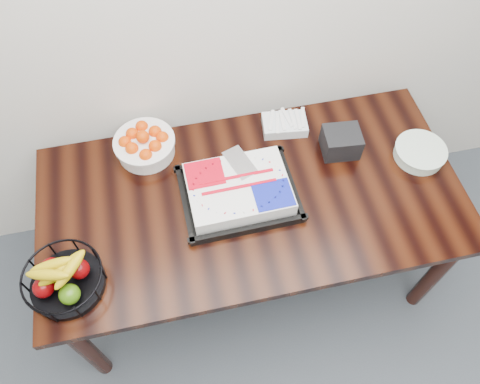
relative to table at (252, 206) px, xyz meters
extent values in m
plane|color=silver|center=(0.00, 0.50, 0.69)|extent=(5.00, 0.00, 5.00)
cube|color=black|center=(0.00, 0.00, 0.07)|extent=(1.80, 0.90, 0.04)
cylinder|color=black|center=(-0.82, -0.37, -0.31)|extent=(0.07, 0.07, 0.71)
cylinder|color=black|center=(-0.82, 0.37, -0.31)|extent=(0.07, 0.07, 0.71)
cylinder|color=black|center=(0.82, -0.37, -0.31)|extent=(0.07, 0.07, 0.71)
cylinder|color=black|center=(0.82, 0.37, -0.31)|extent=(0.07, 0.07, 0.71)
cube|color=black|center=(-0.06, 0.01, 0.10)|extent=(0.48, 0.38, 0.02)
cube|color=white|center=(-0.06, 0.01, 0.14)|extent=(0.42, 0.32, 0.07)
cube|color=red|center=(-0.18, 0.09, 0.18)|extent=(0.16, 0.14, 0.00)
cube|color=#0E199F|center=(0.07, -0.07, 0.18)|extent=(0.16, 0.14, 0.00)
cube|color=silver|center=(-0.03, 0.11, 0.18)|extent=(0.13, 0.18, 0.00)
cylinder|color=white|center=(-0.41, 0.33, 0.13)|extent=(0.25, 0.25, 0.08)
cylinder|color=white|center=(-0.41, 0.33, 0.16)|extent=(0.27, 0.27, 0.01)
cylinder|color=black|center=(-0.77, -0.24, 0.10)|extent=(0.28, 0.28, 0.03)
torus|color=black|center=(-0.77, -0.24, 0.18)|extent=(0.30, 0.30, 0.01)
cylinder|color=white|center=(0.77, 0.04, 0.11)|extent=(0.22, 0.22, 0.05)
cylinder|color=white|center=(0.77, 0.04, 0.14)|extent=(0.23, 0.23, 0.01)
cube|color=silver|center=(0.23, 0.33, 0.11)|extent=(0.22, 0.16, 0.05)
cube|color=black|center=(0.44, 0.15, 0.14)|extent=(0.17, 0.15, 0.11)
camera|label=1|loc=(-0.28, -1.02, 1.77)|focal=35.00mm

